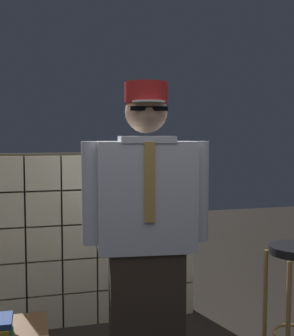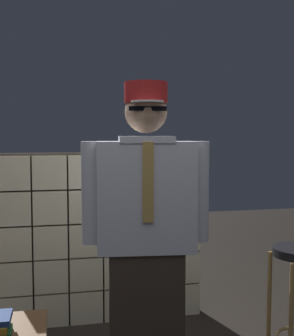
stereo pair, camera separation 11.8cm
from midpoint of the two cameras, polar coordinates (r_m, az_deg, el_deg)
name	(u,v)px [view 2 (the right image)]	position (r m, az deg, el deg)	size (l,w,h in m)	color
glass_block_wall	(103,239)	(3.58, -4.77, -9.04)	(1.64, 0.10, 1.37)	beige
standing_person	(146,237)	(2.48, 1.24, -8.91)	(0.71, 0.33, 1.77)	#382D23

